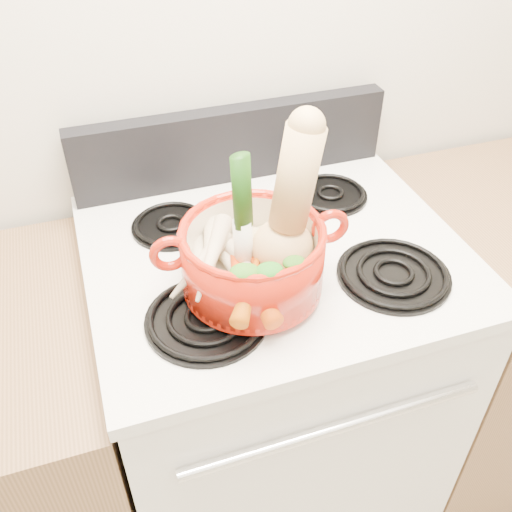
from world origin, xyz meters
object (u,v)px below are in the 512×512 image
object	(u,v)px
stove_body	(271,393)
squash	(293,203)
dutch_oven	(252,259)
leek	(243,216)

from	to	relation	value
stove_body	squash	bearing A→B (deg)	-96.50
dutch_oven	squash	distance (m)	0.13
stove_body	squash	world-z (taller)	squash
squash	leek	size ratio (longest dim) A/B	1.16
dutch_oven	squash	world-z (taller)	squash
stove_body	leek	size ratio (longest dim) A/B	3.66
stove_body	leek	bearing A→B (deg)	-135.18
stove_body	leek	xyz separation A→B (m)	(-0.10, -0.10, 0.66)
dutch_oven	squash	xyz separation A→B (m)	(0.07, -0.00, 0.11)
dutch_oven	leek	world-z (taller)	leek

